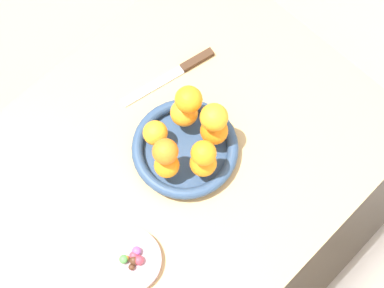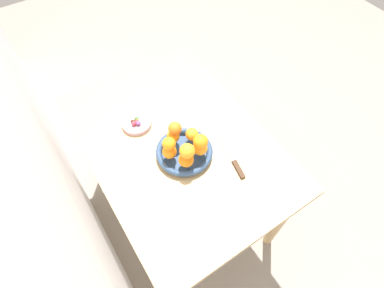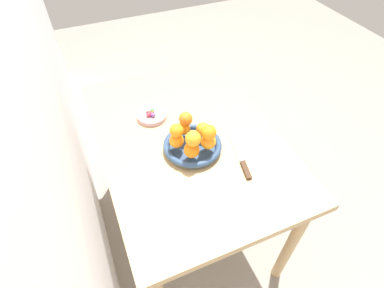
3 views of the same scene
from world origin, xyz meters
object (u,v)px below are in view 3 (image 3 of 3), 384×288
orange_8 (186,119)px  orange_0 (177,141)px  candy_ball_5 (150,113)px  candy_ball_0 (152,112)px  orange_4 (184,128)px  candy_ball_1 (153,115)px  dining_table (187,149)px  orange_7 (193,139)px  candy_ball_4 (149,115)px  fruit_bowl (193,146)px  candy_dish (152,115)px  orange_2 (208,142)px  candy_ball_2 (152,111)px  orange_1 (192,150)px  candy_ball_6 (152,114)px  candy_ball_7 (148,113)px  candy_ball_3 (150,114)px  knife (241,159)px  orange_6 (209,132)px  orange_3 (203,129)px  orange_5 (177,131)px

orange_8 → orange_0: bearing=130.5°
candy_ball_5 → candy_ball_0: bearing=-57.3°
orange_4 → candy_ball_1: 0.20m
dining_table → orange_7: 0.27m
candy_ball_1 → candy_ball_4: 0.02m
fruit_bowl → candy_dish: 0.28m
orange_2 → candy_ball_2: size_ratio=3.28×
orange_1 → orange_8: 0.14m
candy_ball_6 → dining_table: bearing=-146.4°
orange_0 → candy_ball_2: orange_0 is taller
dining_table → orange_8: (-0.03, 0.01, 0.21)m
candy_ball_1 → orange_8: bearing=-152.9°
orange_1 → candy_ball_7: orange_1 is taller
orange_8 → candy_ball_3: 0.24m
knife → candy_dish: bearing=33.2°
orange_7 → orange_8: (0.13, -0.02, -0.01)m
orange_6 → candy_ball_4: bearing=27.2°
fruit_bowl → orange_8: size_ratio=4.34×
orange_6 → candy_ball_7: (0.33, 0.16, -0.11)m
dining_table → orange_2: 0.21m
orange_2 → candy_ball_4: 0.34m
dining_table → candy_ball_2: (0.18, 0.10, 0.12)m
candy_ball_2 → candy_ball_7: bearing=92.8°
orange_8 → candy_ball_0: size_ratio=3.72×
orange_3 → candy_ball_6: 0.27m
fruit_bowl → candy_ball_0: bearing=18.7°
orange_5 → orange_2: bearing=-115.5°
candy_ball_3 → orange_8: bearing=-151.6°
orange_0 → orange_4: (0.06, -0.05, -0.00)m
orange_8 → candy_ball_6: size_ratio=2.89×
orange_6 → candy_ball_0: orange_6 is taller
candy_dish → candy_ball_4: candy_ball_4 is taller
orange_6 → candy_ball_3: 0.36m
dining_table → candy_ball_2: bearing=28.3°
orange_1 → orange_5: bearing=26.3°
orange_4 → candy_ball_2: size_ratio=2.92×
fruit_bowl → candy_ball_3: (0.25, 0.11, 0.01)m
fruit_bowl → candy_ball_0: 0.28m
candy_ball_1 → candy_ball_6: (0.01, 0.00, -0.00)m
candy_ball_0 → orange_4: bearing=-158.7°
dining_table → fruit_bowl: size_ratio=4.46×
fruit_bowl → orange_6: (-0.06, -0.04, 0.11)m
orange_0 → candy_ball_1: bearing=7.4°
orange_6 → candy_ball_1: orange_6 is taller
orange_1 → candy_ball_6: (0.32, 0.07, -0.04)m
orange_0 → candy_ball_0: (0.26, 0.02, -0.04)m
candy_ball_2 → candy_ball_5: same height
dining_table → candy_ball_1: (0.15, 0.11, 0.12)m
orange_2 → candy_ball_3: orange_2 is taller
fruit_bowl → orange_8: orange_8 is taller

